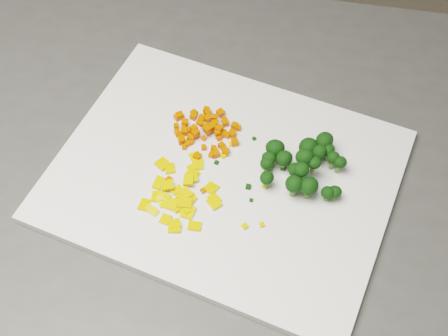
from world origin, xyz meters
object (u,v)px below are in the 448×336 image
at_px(cutting_board, 224,175).
at_px(carrot_pile, 207,126).
at_px(pepper_pile, 185,189).
at_px(broccoli_pile, 308,166).
at_px(counter_block, 204,300).

bearing_deg(cutting_board, carrot_pile, 130.76).
xyz_separation_m(cutting_board, pepper_pile, (-0.04, -0.05, 0.01)).
bearing_deg(cutting_board, broccoli_pile, 16.92).
xyz_separation_m(cutting_board, broccoli_pile, (0.10, 0.03, 0.03)).
bearing_deg(broccoli_pile, pepper_pile, -150.25).
height_order(cutting_board, pepper_pile, pepper_pile).
height_order(cutting_board, carrot_pile, carrot_pile).
distance_m(counter_block, carrot_pile, 0.48).
bearing_deg(pepper_pile, cutting_board, 53.49).
bearing_deg(cutting_board, pepper_pile, -126.51).
relative_size(counter_block, pepper_pile, 9.50).
xyz_separation_m(carrot_pile, pepper_pile, (0.01, -0.10, -0.01)).
relative_size(carrot_pile, pepper_pile, 0.86).
bearing_deg(broccoli_pile, carrot_pile, 171.13).
distance_m(cutting_board, carrot_pile, 0.07).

